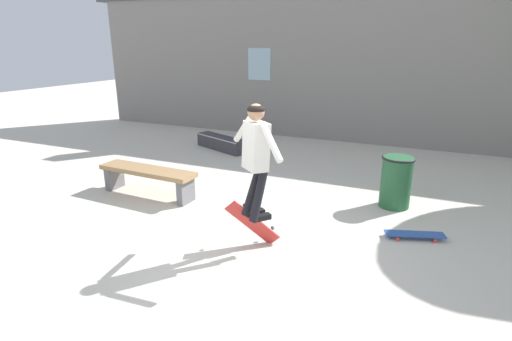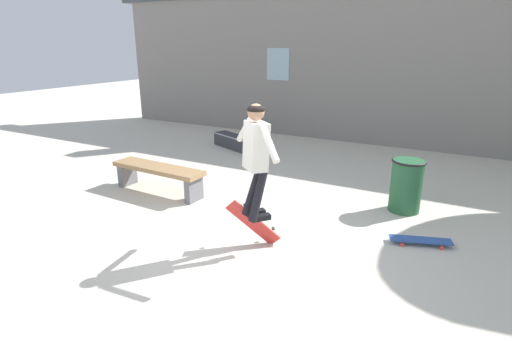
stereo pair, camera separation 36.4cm
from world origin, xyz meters
name	(u,v)px [view 2 (the right image)]	position (x,y,z in m)	size (l,w,h in m)	color
ground_plane	(222,258)	(0.00, 0.00, 0.00)	(40.00, 40.00, 0.00)	beige
building_backdrop	(368,62)	(-0.02, 7.20, 2.16)	(16.80, 0.52, 5.47)	gray
park_bench	(158,173)	(-2.32, 1.46, 0.37)	(1.90, 0.53, 0.51)	#99754C
skate_ledge	(237,143)	(-2.68, 4.87, 0.17)	(1.62, 0.96, 0.34)	#38383D
trash_bin	(406,184)	(1.81, 2.72, 0.46)	(0.54, 0.54, 0.87)	#235633
skater	(256,152)	(0.27, 0.43, 1.35)	(1.01, 0.85, 1.50)	silver
skateboard_flipping	(253,223)	(0.18, 0.52, 0.32)	(0.69, 0.34, 0.72)	red
skateboard_resting	(420,240)	(2.20, 1.60, 0.07)	(0.84, 0.43, 0.08)	#2D519E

